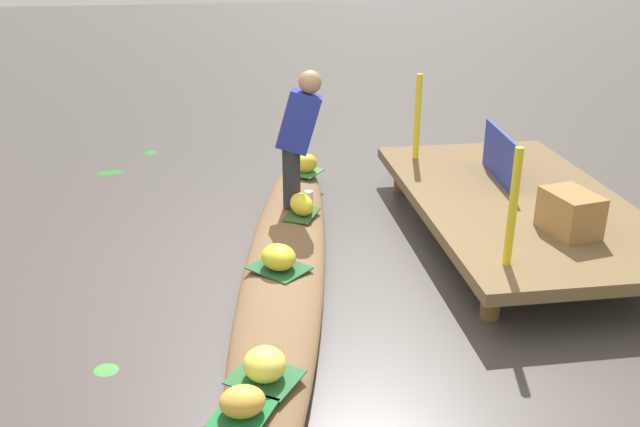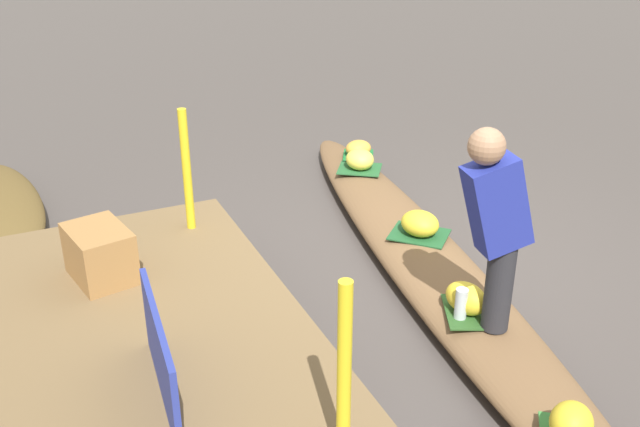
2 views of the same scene
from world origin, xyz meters
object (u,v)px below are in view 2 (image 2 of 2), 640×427
(moored_boat, at_px, (1,205))
(banana_bunch_4, at_px, (360,159))
(vendor_boat, at_px, (426,262))
(banana_bunch_2, at_px, (466,298))
(market_banner, at_px, (160,356))
(banana_bunch_1, at_px, (358,148))
(vendor_person, at_px, (496,221))
(banana_bunch_3, at_px, (571,423))
(water_bottle, at_px, (461,304))
(produce_crate, at_px, (100,254))
(banana_bunch_0, at_px, (420,223))

(moored_boat, relative_size, banana_bunch_4, 7.47)
(vendor_boat, xyz_separation_m, banana_bunch_2, (-0.78, 0.23, 0.20))
(moored_boat, distance_m, banana_bunch_4, 3.08)
(moored_boat, distance_m, market_banner, 3.39)
(vendor_boat, xyz_separation_m, banana_bunch_1, (1.85, -0.40, 0.18))
(banana_bunch_1, distance_m, vendor_person, 2.96)
(banana_bunch_3, distance_m, water_bottle, 1.07)
(banana_bunch_4, height_order, water_bottle, water_bottle)
(banana_bunch_2, height_order, produce_crate, produce_crate)
(banana_bunch_2, xyz_separation_m, produce_crate, (1.04, 1.96, 0.23))
(vendor_boat, bearing_deg, banana_bunch_3, 177.04)
(moored_boat, bearing_deg, banana_bunch_1, -102.20)
(market_banner, height_order, produce_crate, market_banner)
(moored_boat, height_order, water_bottle, water_bottle)
(moored_boat, xyz_separation_m, banana_bunch_1, (-0.45, -3.12, 0.18))
(produce_crate, bearing_deg, banana_bunch_4, -62.11)
(banana_bunch_0, xyz_separation_m, vendor_person, (-1.19, 0.29, 0.61))
(moored_boat, height_order, banana_bunch_3, banana_bunch_3)
(banana_bunch_3, height_order, produce_crate, produce_crate)
(banana_bunch_4, relative_size, produce_crate, 0.61)
(produce_crate, bearing_deg, banana_bunch_1, -58.41)
(banana_bunch_1, bearing_deg, banana_bunch_3, 167.71)
(banana_bunch_3, distance_m, vendor_person, 1.11)
(moored_boat, bearing_deg, vendor_person, -146.72)
(banana_bunch_0, relative_size, banana_bunch_3, 1.28)
(market_banner, bearing_deg, vendor_person, -84.85)
(banana_bunch_1, bearing_deg, produce_crate, 121.59)
(banana_bunch_4, bearing_deg, moored_boat, 75.99)
(banana_bunch_0, distance_m, banana_bunch_4, 1.35)
(moored_boat, relative_size, water_bottle, 9.85)
(produce_crate, bearing_deg, water_bottle, -119.84)
(banana_bunch_2, bearing_deg, moored_boat, 38.95)
(moored_boat, height_order, produce_crate, produce_crate)
(moored_boat, xyz_separation_m, banana_bunch_4, (-0.74, -2.98, 0.19))
(banana_bunch_4, height_order, vendor_person, vendor_person)
(moored_boat, height_order, market_banner, market_banner)
(banana_bunch_4, bearing_deg, produce_crate, 117.89)
(vendor_boat, distance_m, banana_bunch_0, 0.30)
(banana_bunch_0, xyz_separation_m, banana_bunch_2, (-1.00, 0.29, 0.01))
(banana_bunch_0, xyz_separation_m, banana_bunch_3, (-2.11, 0.48, 0.00))
(banana_bunch_2, relative_size, vendor_person, 0.23)
(banana_bunch_4, bearing_deg, banana_bunch_0, 171.54)
(water_bottle, bearing_deg, market_banner, 95.28)
(vendor_person, bearing_deg, banana_bunch_0, -13.86)
(moored_boat, relative_size, banana_bunch_0, 6.86)
(moored_boat, relative_size, banana_bunch_2, 7.17)
(banana_bunch_0, bearing_deg, market_banner, 119.16)
(banana_bunch_2, xyz_separation_m, banana_bunch_4, (2.34, -0.49, -0.01))
(banana_bunch_2, bearing_deg, banana_bunch_4, -11.87)
(banana_bunch_3, relative_size, water_bottle, 1.12)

